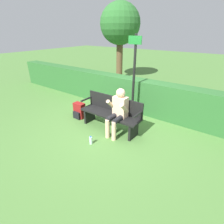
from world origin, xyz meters
TOP-DOWN VIEW (x-y plane):
  - ground_plane at (0.00, 0.00)m, footprint 40.00×40.00m
  - hedge_back at (0.00, 1.54)m, footprint 12.00×0.51m
  - park_bench at (0.00, 0.06)m, footprint 1.71×0.45m
  - person_seated at (0.30, -0.06)m, footprint 0.48×0.58m
  - backpack at (-1.16, -0.00)m, footprint 0.34×0.26m
  - water_bottle at (0.06, -0.82)m, footprint 0.07×0.07m
  - signpost at (0.14, 0.94)m, footprint 0.38×0.09m
  - tree at (-2.92, 4.79)m, footprint 2.01×2.01m

SIDE VIEW (x-z plane):
  - ground_plane at x=0.00m, z-range 0.00..0.00m
  - water_bottle at x=0.06m, z-range -0.01..0.20m
  - backpack at x=-1.16m, z-range -0.01..0.46m
  - park_bench at x=0.00m, z-range 0.02..0.90m
  - hedge_back at x=0.00m, z-range 0.00..1.05m
  - person_seated at x=0.30m, z-range 0.07..1.26m
  - signpost at x=0.14m, z-range 0.14..2.52m
  - tree at x=-2.92m, z-range 0.82..4.55m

